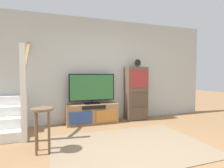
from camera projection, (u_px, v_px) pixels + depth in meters
ground_plane at (148, 163)px, 2.45m from camera, size 20.00×20.00×0.00m
back_wall at (101, 70)px, 4.70m from camera, size 6.40×0.12×2.70m
area_rug at (130, 146)px, 3.01m from camera, size 2.60×1.80×0.01m
media_console at (93, 114)px, 4.41m from camera, size 1.29×0.38×0.50m
television at (92, 88)px, 4.39m from camera, size 1.16×0.22×0.76m
side_cabinet at (136, 93)px, 4.79m from camera, size 0.58×0.38×1.44m
desk_clock at (137, 63)px, 4.74m from camera, size 0.19×0.08×0.22m
staircase at (5, 115)px, 3.78m from camera, size 1.00×1.36×2.20m
bar_stool_near at (43, 119)px, 2.76m from camera, size 0.34×0.34×0.71m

